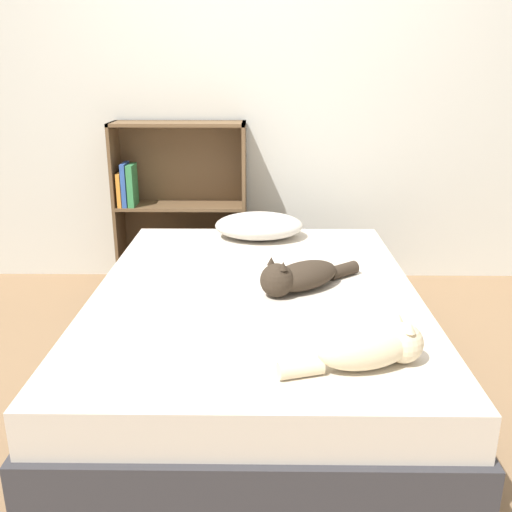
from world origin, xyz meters
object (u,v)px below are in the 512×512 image
at_px(cat_light, 372,348).
at_px(bookshelf, 178,202).
at_px(bed, 256,333).
at_px(pillow, 259,226).
at_px(cat_dark, 299,276).

relative_size(cat_light, bookshelf, 0.47).
xyz_separation_m(bed, pillow, (0.01, 0.78, 0.29)).
bearing_deg(cat_light, cat_dark, 89.97).
relative_size(bed, cat_dark, 4.26).
bearing_deg(bookshelf, cat_light, -64.83).
xyz_separation_m(bed, cat_dark, (0.19, -0.01, 0.28)).
bearing_deg(bookshelf, cat_dark, -60.69).
distance_m(pillow, cat_light, 1.50).
xyz_separation_m(cat_dark, bookshelf, (-0.70, 1.25, 0.04)).
bearing_deg(bed, cat_light, -60.41).
bearing_deg(bookshelf, bed, -67.40).
relative_size(cat_light, cat_dark, 1.04).
bearing_deg(pillow, bed, -90.71).
height_order(cat_light, bookshelf, bookshelf).
height_order(pillow, bookshelf, bookshelf).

